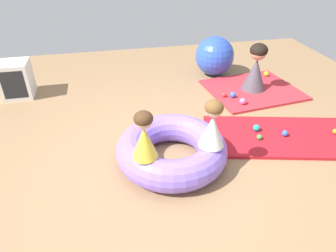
{
  "coord_description": "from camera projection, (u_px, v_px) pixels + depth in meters",
  "views": [
    {
      "loc": [
        -0.55,
        -2.72,
        2.24
      ],
      "look_at": [
        0.06,
        0.15,
        0.35
      ],
      "focal_mm": 32.71,
      "sensor_mm": 36.0,
      "label": 1
    }
  ],
  "objects": [
    {
      "name": "ground_plane",
      "position": [
        166.0,
        159.0,
        3.55
      ],
      "size": [
        8.0,
        8.0,
        0.0
      ],
      "primitive_type": "plane",
      "color": "#93704C"
    },
    {
      "name": "gym_mat_near_right",
      "position": [
        280.0,
        136.0,
        3.9
      ],
      "size": [
        2.06,
        1.33,
        0.04
      ],
      "primitive_type": "cube",
      "rotation": [
        0.0,
        0.0,
        -0.24
      ],
      "color": "#B21923",
      "rests_on": "ground"
    },
    {
      "name": "gym_mat_front",
      "position": [
        252.0,
        90.0,
        5.05
      ],
      "size": [
        1.54,
        1.36,
        0.04
      ],
      "primitive_type": "cube",
      "rotation": [
        0.0,
        0.0,
        0.12
      ],
      "color": "red",
      "rests_on": "ground"
    },
    {
      "name": "inflatable_cushion",
      "position": [
        172.0,
        149.0,
        3.42
      ],
      "size": [
        1.25,
        1.25,
        0.34
      ],
      "primitive_type": "torus",
      "color": "#8466E0",
      "rests_on": "ground"
    },
    {
      "name": "child_in_yellow",
      "position": [
        144.0,
        136.0,
        2.91
      ],
      "size": [
        0.37,
        0.37,
        0.51
      ],
      "rotation": [
        0.0,
        0.0,
        5.54
      ],
      "color": "yellow",
      "rests_on": "inflatable_cushion"
    },
    {
      "name": "child_in_white",
      "position": [
        213.0,
        124.0,
        3.07
      ],
      "size": [
        0.38,
        0.38,
        0.52
      ],
      "rotation": [
        0.0,
        0.0,
        5.55
      ],
      "color": "white",
      "rests_on": "inflatable_cushion"
    },
    {
      "name": "adult_seated",
      "position": [
        256.0,
        68.0,
        4.84
      ],
      "size": [
        0.44,
        0.44,
        0.76
      ],
      "rotation": [
        0.0,
        0.0,
        4.56
      ],
      "color": "#4C4751",
      "rests_on": "gym_mat_front"
    },
    {
      "name": "play_ball_blue",
      "position": [
        285.0,
        133.0,
        3.86
      ],
      "size": [
        0.08,
        0.08,
        0.08
      ],
      "primitive_type": "sphere",
      "color": "blue",
      "rests_on": "gym_mat_near_right"
    },
    {
      "name": "play_ball_pink",
      "position": [
        243.0,
        101.0,
        4.56
      ],
      "size": [
        0.1,
        0.1,
        0.1
      ],
      "primitive_type": "sphere",
      "color": "pink",
      "rests_on": "gym_mat_front"
    },
    {
      "name": "play_ball_red",
      "position": [
        224.0,
        95.0,
        4.77
      ],
      "size": [
        0.07,
        0.07,
        0.07
      ],
      "primitive_type": "sphere",
      "color": "red",
      "rests_on": "gym_mat_front"
    },
    {
      "name": "play_ball_teal",
      "position": [
        257.0,
        128.0,
        3.95
      ],
      "size": [
        0.09,
        0.09,
        0.09
      ],
      "primitive_type": "sphere",
      "color": "teal",
      "rests_on": "gym_mat_near_right"
    },
    {
      "name": "play_ball_yellow",
      "position": [
        266.0,
        74.0,
        5.45
      ],
      "size": [
        0.09,
        0.09,
        0.09
      ],
      "primitive_type": "sphere",
      "color": "yellow",
      "rests_on": "gym_mat_front"
    },
    {
      "name": "play_ball_green",
      "position": [
        259.0,
        137.0,
        3.8
      ],
      "size": [
        0.06,
        0.06,
        0.06
      ],
      "primitive_type": "sphere",
      "color": "green",
      "rests_on": "gym_mat_near_right"
    },
    {
      "name": "play_ball_orange",
      "position": [
        335.0,
        131.0,
        3.9
      ],
      "size": [
        0.07,
        0.07,
        0.07
      ],
      "primitive_type": "sphere",
      "color": "orange",
      "rests_on": "gym_mat_near_right"
    },
    {
      "name": "play_ball_blue_second",
      "position": [
        233.0,
        95.0,
        4.75
      ],
      "size": [
        0.09,
        0.09,
        0.09
      ],
      "primitive_type": "sphere",
      "color": "blue",
      "rests_on": "gym_mat_front"
    },
    {
      "name": "exercise_ball_large",
      "position": [
        215.0,
        56.0,
        5.47
      ],
      "size": [
        0.69,
        0.69,
        0.69
      ],
      "primitive_type": "sphere",
      "color": "blue",
      "rests_on": "ground"
    },
    {
      "name": "storage_cube",
      "position": [
        16.0,
        80.0,
        4.74
      ],
      "size": [
        0.44,
        0.44,
        0.56
      ],
      "color": "silver",
      "rests_on": "ground"
    }
  ]
}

